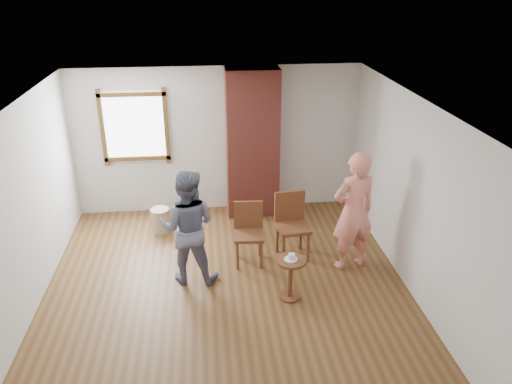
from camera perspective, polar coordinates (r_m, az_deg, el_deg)
ground at (r=6.98m, az=-3.26°, el=-11.53°), size 5.50×5.50×0.00m
room_shell at (r=6.67m, az=-4.40°, el=4.28°), size 5.04×5.52×2.62m
brick_chimney at (r=8.66m, az=-0.41°, el=5.53°), size 0.90×0.50×2.60m
stoneware_crock at (r=8.56m, az=-10.86°, el=-3.17°), size 0.32×0.32×0.41m
dark_pot at (r=9.00m, az=-6.88°, el=-2.31°), size 0.18×0.18×0.16m
dining_chair_left at (r=7.45m, az=-0.85°, el=-4.30°), size 0.46×0.46×0.93m
dining_chair_right at (r=7.59m, az=4.08°, el=-3.38°), size 0.52×0.52×1.01m
side_table at (r=6.69m, az=3.96°, el=-9.12°), size 0.40×0.40×0.60m
cake_plate at (r=6.58m, az=4.01°, el=-7.66°), size 0.18×0.18×0.01m
cake_slice at (r=6.57m, az=4.11°, el=-7.40°), size 0.08×0.07×0.06m
man at (r=6.92m, az=-7.83°, el=-3.98°), size 0.90×0.75×1.67m
person_pink at (r=7.25m, az=11.08°, el=-2.24°), size 0.74×0.58×1.80m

